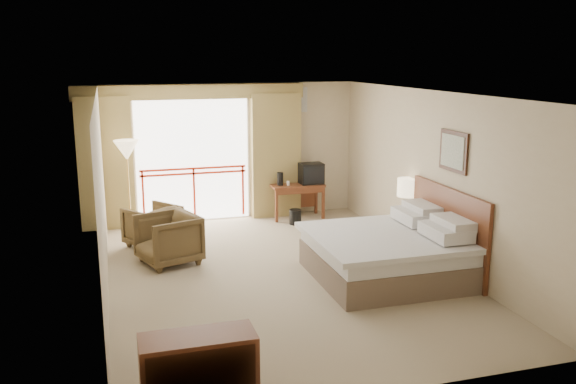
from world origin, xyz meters
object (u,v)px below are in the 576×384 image
object	(u,v)px
table_lamp	(408,188)
armchair_near	(169,263)
armchair_far	(154,246)
dresser	(199,371)
desk	(296,191)
floor_lamp	(127,154)
side_table	(155,229)
bed	(389,253)
nightstand	(407,233)
tv	(311,173)
wastebasket	(295,217)

from	to	relation	value
table_lamp	armchair_near	distance (m)	4.12
armchair_far	dresser	xyz separation A→B (m)	(0.04, -5.17, 0.36)
desk	dresser	distance (m)	6.95
table_lamp	floor_lamp	xyz separation A→B (m)	(-4.48, 2.14, 0.46)
side_table	bed	bearing A→B (deg)	-35.28
nightstand	tv	distance (m)	2.70
desk	wastebasket	size ratio (longest dim) A/B	3.61
table_lamp	desk	xyz separation A→B (m)	(-1.20, 2.47, -0.50)
armchair_far	dresser	size ratio (longest dim) A/B	0.74
armchair_far	floor_lamp	size ratio (longest dim) A/B	0.45
wastebasket	floor_lamp	bearing A→B (deg)	176.82
dresser	wastebasket	bearing A→B (deg)	65.54
side_table	wastebasket	bearing A→B (deg)	18.63
desk	side_table	bearing A→B (deg)	-157.08
nightstand	table_lamp	xyz separation A→B (m)	(0.00, 0.05, 0.77)
table_lamp	wastebasket	distance (m)	2.56
desk	armchair_far	bearing A→B (deg)	-162.16
armchair_near	dresser	xyz separation A→B (m)	(-0.13, -4.17, 0.36)
tv	dresser	xyz separation A→B (m)	(-3.21, -6.25, -0.54)
wastebasket	armchair_near	bearing A→B (deg)	-148.02
desk	nightstand	bearing A→B (deg)	-67.82
wastebasket	side_table	xyz separation A→B (m)	(-2.74, -0.93, 0.23)
wastebasket	dresser	bearing A→B (deg)	-115.25
desk	tv	bearing A→B (deg)	-13.32
floor_lamp	side_table	bearing A→B (deg)	-71.62
wastebasket	desk	bearing A→B (deg)	70.97
bed	table_lamp	xyz separation A→B (m)	(0.91, 1.23, 0.67)
dresser	armchair_far	bearing A→B (deg)	91.21
desk	armchair_near	size ratio (longest dim) A/B	1.22
armchair_far	armchair_near	bearing A→B (deg)	62.76
wastebasket	floor_lamp	size ratio (longest dim) A/B	0.17
bed	wastebasket	world-z (taller)	bed
table_lamp	dresser	xyz separation A→B (m)	(-4.11, -3.83, -0.69)
table_lamp	desk	bearing A→B (deg)	115.88
dresser	bed	bearing A→B (deg)	39.98
armchair_near	side_table	distance (m)	0.81
wastebasket	side_table	distance (m)	2.90
table_lamp	side_table	xyz separation A→B (m)	(-4.12, 1.04, -0.67)
side_table	table_lamp	bearing A→B (deg)	-14.16
bed	armchair_far	world-z (taller)	bed
armchair_far	side_table	size ratio (longest dim) A/B	1.43
desk	wastebasket	bearing A→B (deg)	-112.27
armchair_far	side_table	world-z (taller)	side_table
desk	dresser	size ratio (longest dim) A/B	0.99
desk	wastebasket	distance (m)	0.67
wastebasket	floor_lamp	world-z (taller)	floor_lamp
desk	floor_lamp	xyz separation A→B (m)	(-3.28, -0.34, 0.96)
armchair_far	side_table	distance (m)	0.48
armchair_near	table_lamp	bearing A→B (deg)	66.38
nightstand	dresser	distance (m)	5.58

